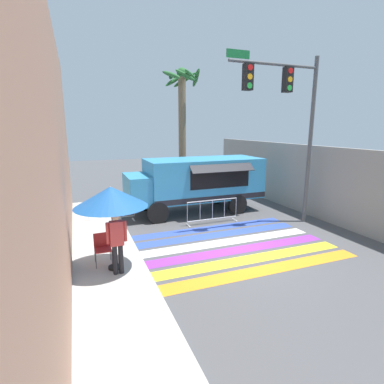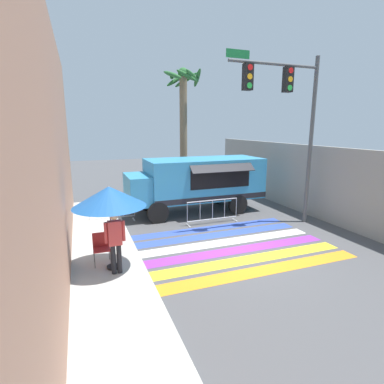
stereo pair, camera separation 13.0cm
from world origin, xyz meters
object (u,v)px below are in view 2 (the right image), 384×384
object	(u,v)px
patio_umbrella	(109,197)
palm_tree	(183,114)
vendor_person	(115,239)
barricade_front	(212,212)
folding_chair	(101,245)
traffic_signal_pole	(288,107)
food_truck	(194,181)
barricade_side	(112,211)

from	to	relation	value
patio_umbrella	palm_tree	bearing A→B (deg)	60.46
vendor_person	barricade_front	world-z (taller)	vendor_person
folding_chair	vendor_person	world-z (taller)	vendor_person
traffic_signal_pole	patio_umbrella	distance (m)	7.62
barricade_front	vendor_person	bearing A→B (deg)	-141.70
patio_umbrella	palm_tree	size ratio (longest dim) A/B	0.31
food_truck	barricade_side	xyz separation A→B (m)	(-3.82, -0.22, -1.02)
palm_tree	food_truck	bearing A→B (deg)	-102.76
traffic_signal_pole	vendor_person	distance (m)	8.06
vendor_person	barricade_front	bearing A→B (deg)	37.25
food_truck	barricade_front	world-z (taller)	food_truck
food_truck	barricade_side	size ratio (longest dim) A/B	3.32
patio_umbrella	folding_chair	size ratio (longest dim) A/B	2.65
traffic_signal_pole	barricade_front	distance (m)	5.07
vendor_person	palm_tree	size ratio (longest dim) A/B	0.23
vendor_person	palm_tree	bearing A→B (deg)	60.52
food_truck	palm_tree	size ratio (longest dim) A/B	0.87
barricade_side	palm_tree	bearing A→B (deg)	43.69
folding_chair	barricade_front	xyz separation A→B (m)	(4.65, 2.63, -0.19)
barricade_front	palm_tree	size ratio (longest dim) A/B	0.31
traffic_signal_pole	patio_umbrella	world-z (taller)	traffic_signal_pole
vendor_person	barricade_front	distance (m)	5.56
palm_tree	barricade_side	bearing A→B (deg)	-136.31
patio_umbrella	barricade_front	world-z (taller)	patio_umbrella
traffic_signal_pole	barricade_front	xyz separation A→B (m)	(-2.55, 1.21, -4.21)
vendor_person	food_truck	bearing A→B (deg)	50.24
traffic_signal_pole	palm_tree	bearing A→B (deg)	102.42
patio_umbrella	traffic_signal_pole	bearing A→B (deg)	15.09
folding_chair	barricade_side	bearing A→B (deg)	68.07
food_truck	palm_tree	distance (m)	5.50
folding_chair	barricade_side	xyz separation A→B (m)	(0.74, 4.29, -0.20)
food_truck	vendor_person	xyz separation A→B (m)	(-4.24, -5.29, -0.37)
food_truck	palm_tree	xyz separation A→B (m)	(0.99, 4.38, 3.19)
folding_chair	vendor_person	xyz separation A→B (m)	(0.32, -0.79, 0.45)
barricade_front	palm_tree	distance (m)	7.58
patio_umbrella	folding_chair	xyz separation A→B (m)	(-0.26, 0.46, -1.49)
traffic_signal_pole	barricade_side	distance (m)	8.23
barricade_side	palm_tree	xyz separation A→B (m)	(4.81, 4.59, 4.21)
patio_umbrella	vendor_person	distance (m)	1.09
patio_umbrella	barricade_front	size ratio (longest dim) A/B	1.01
vendor_person	palm_tree	xyz separation A→B (m)	(5.23, 9.67, 3.56)
traffic_signal_pole	folding_chair	xyz separation A→B (m)	(-7.20, -1.41, -4.02)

